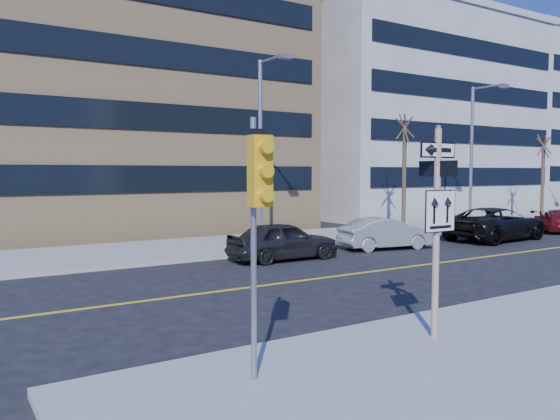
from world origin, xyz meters
TOP-DOWN VIEW (x-y plane):
  - ground at (0.00, 0.00)m, footprint 120.00×120.00m
  - far_sidewalk at (18.00, 12.00)m, footprint 66.00×6.00m
  - road_centerline at (12.00, 4.00)m, footprint 40.00×0.14m
  - sign_pole at (0.00, -2.51)m, footprint 0.92×0.92m
  - traffic_signal at (-4.00, -2.66)m, footprint 0.32×0.45m
  - parked_car_a at (3.04, 7.66)m, footprint 1.84×4.36m
  - parked_car_b at (8.37, 7.73)m, footprint 2.19×4.31m
  - parked_car_c at (15.10, 7.15)m, footprint 3.07×5.96m
  - streetlight_a at (4.00, 10.76)m, footprint 0.55×2.25m
  - streetlight_b at (18.00, 10.76)m, footprint 0.55×2.25m
  - street_tree_west at (13.00, 11.30)m, footprint 1.80×1.80m
  - street_tree_east at (26.00, 11.60)m, footprint 1.80×1.80m
  - building_brick at (2.00, 25.00)m, footprint 18.00×18.00m
  - building_grey_mid at (24.00, 24.00)m, footprint 20.00×16.00m
  - building_grey_far at (45.00, 27.00)m, footprint 18.00×18.00m

SIDE VIEW (x-z plane):
  - ground at x=0.00m, z-range 0.00..0.00m
  - road_centerline at x=12.00m, z-range 0.00..0.01m
  - far_sidewalk at x=18.00m, z-range 0.00..0.15m
  - parked_car_b at x=8.37m, z-range 0.00..1.36m
  - parked_car_a at x=3.04m, z-range 0.00..1.47m
  - parked_car_c at x=15.10m, z-range 0.00..1.61m
  - sign_pole at x=0.00m, z-range 0.41..4.47m
  - traffic_signal at x=-4.00m, z-range 1.03..5.03m
  - streetlight_a at x=4.00m, z-range 0.76..8.76m
  - streetlight_b at x=18.00m, z-range 0.76..8.76m
  - street_tree_east at x=26.00m, z-range 2.07..7.82m
  - street_tree_west at x=13.00m, z-range 2.35..8.70m
  - building_grey_mid at x=24.00m, z-range 0.00..15.00m
  - building_grey_far at x=45.00m, z-range 0.00..16.00m
  - building_brick at x=2.00m, z-range 0.00..18.00m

